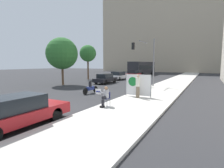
{
  "coord_description": "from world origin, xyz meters",
  "views": [
    {
      "loc": [
        8.1,
        -6.99,
        2.72
      ],
      "look_at": [
        0.98,
        6.04,
        1.02
      ],
      "focal_mm": 28.0,
      "sensor_mm": 36.0,
      "label": 1
    }
  ],
  "objects_px": {
    "city_bus_on_road": "(143,68)",
    "motorcycle_on_road": "(90,88)",
    "protest_banner": "(138,85)",
    "seated_protester": "(105,96)",
    "street_tree_near_curb": "(62,54)",
    "traffic_light_pole": "(146,55)",
    "car_on_road_nearest": "(105,79)",
    "car_on_road_distant": "(134,74)",
    "street_tree_midblock": "(88,54)",
    "car_on_road_midblock": "(119,76)",
    "jogger_on_sidewalk": "(138,86)",
    "parked_car_curbside": "(16,112)"
  },
  "relations": [
    {
      "from": "seated_protester",
      "to": "traffic_light_pole",
      "type": "xyz_separation_m",
      "value": [
        -1.15,
        11.36,
        3.05
      ]
    },
    {
      "from": "protest_banner",
      "to": "street_tree_midblock",
      "type": "relative_size",
      "value": 0.36
    },
    {
      "from": "protest_banner",
      "to": "motorcycle_on_road",
      "type": "height_order",
      "value": "protest_banner"
    },
    {
      "from": "seated_protester",
      "to": "street_tree_near_curb",
      "type": "distance_m",
      "value": 13.95
    },
    {
      "from": "car_on_road_distant",
      "to": "traffic_light_pole",
      "type": "bearing_deg",
      "value": -62.79
    },
    {
      "from": "traffic_light_pole",
      "to": "car_on_road_midblock",
      "type": "distance_m",
      "value": 10.23
    },
    {
      "from": "car_on_road_midblock",
      "to": "street_tree_near_curb",
      "type": "height_order",
      "value": "street_tree_near_curb"
    },
    {
      "from": "car_on_road_nearest",
      "to": "motorcycle_on_road",
      "type": "relative_size",
      "value": 1.88
    },
    {
      "from": "jogger_on_sidewalk",
      "to": "parked_car_curbside",
      "type": "bearing_deg",
      "value": 48.98
    },
    {
      "from": "car_on_road_distant",
      "to": "city_bus_on_road",
      "type": "height_order",
      "value": "city_bus_on_road"
    },
    {
      "from": "seated_protester",
      "to": "street_tree_midblock",
      "type": "xyz_separation_m",
      "value": [
        -13.12,
        16.07,
        3.76
      ]
    },
    {
      "from": "parked_car_curbside",
      "to": "seated_protester",
      "type": "bearing_deg",
      "value": 70.85
    },
    {
      "from": "protest_banner",
      "to": "city_bus_on_road",
      "type": "distance_m",
      "value": 28.47
    },
    {
      "from": "street_tree_near_curb",
      "to": "street_tree_midblock",
      "type": "bearing_deg",
      "value": 103.66
    },
    {
      "from": "car_on_road_distant",
      "to": "motorcycle_on_road",
      "type": "bearing_deg",
      "value": -79.82
    },
    {
      "from": "car_on_road_midblock",
      "to": "street_tree_midblock",
      "type": "height_order",
      "value": "street_tree_midblock"
    },
    {
      "from": "car_on_road_midblock",
      "to": "city_bus_on_road",
      "type": "bearing_deg",
      "value": 90.26
    },
    {
      "from": "motorcycle_on_road",
      "to": "street_tree_midblock",
      "type": "bearing_deg",
      "value": 127.15
    },
    {
      "from": "jogger_on_sidewalk",
      "to": "protest_banner",
      "type": "distance_m",
      "value": 0.42
    },
    {
      "from": "parked_car_curbside",
      "to": "car_on_road_nearest",
      "type": "xyz_separation_m",
      "value": [
        -5.53,
        16.71,
        -0.01
      ]
    },
    {
      "from": "car_on_road_nearest",
      "to": "car_on_road_distant",
      "type": "distance_m",
      "value": 11.86
    },
    {
      "from": "motorcycle_on_road",
      "to": "seated_protester",
      "type": "bearing_deg",
      "value": -45.31
    },
    {
      "from": "city_bus_on_road",
      "to": "protest_banner",
      "type": "bearing_deg",
      "value": -71.94
    },
    {
      "from": "jogger_on_sidewalk",
      "to": "car_on_road_nearest",
      "type": "bearing_deg",
      "value": -71.45
    },
    {
      "from": "jogger_on_sidewalk",
      "to": "car_on_road_distant",
      "type": "xyz_separation_m",
      "value": [
        -8.37,
        20.28,
        -0.3
      ]
    },
    {
      "from": "traffic_light_pole",
      "to": "parked_car_curbside",
      "type": "height_order",
      "value": "traffic_light_pole"
    },
    {
      "from": "traffic_light_pole",
      "to": "car_on_road_distant",
      "type": "xyz_separation_m",
      "value": [
        -6.44,
        12.52,
        -3.1
      ]
    },
    {
      "from": "seated_protester",
      "to": "car_on_road_nearest",
      "type": "relative_size",
      "value": 0.3
    },
    {
      "from": "seated_protester",
      "to": "protest_banner",
      "type": "relative_size",
      "value": 0.57
    },
    {
      "from": "parked_car_curbside",
      "to": "car_on_road_nearest",
      "type": "bearing_deg",
      "value": 108.32
    },
    {
      "from": "street_tree_near_curb",
      "to": "street_tree_midblock",
      "type": "distance_m",
      "value": 8.54
    },
    {
      "from": "jogger_on_sidewalk",
      "to": "car_on_road_distant",
      "type": "bearing_deg",
      "value": -92.34
    },
    {
      "from": "protest_banner",
      "to": "street_tree_near_curb",
      "type": "distance_m",
      "value": 12.7
    },
    {
      "from": "street_tree_midblock",
      "to": "car_on_road_distant",
      "type": "bearing_deg",
      "value": 54.72
    },
    {
      "from": "city_bus_on_road",
      "to": "motorcycle_on_road",
      "type": "distance_m",
      "value": 27.34
    },
    {
      "from": "car_on_road_distant",
      "to": "street_tree_midblock",
      "type": "bearing_deg",
      "value": -125.28
    },
    {
      "from": "parked_car_curbside",
      "to": "car_on_road_midblock",
      "type": "relative_size",
      "value": 0.98
    },
    {
      "from": "jogger_on_sidewalk",
      "to": "parked_car_curbside",
      "type": "relative_size",
      "value": 0.39
    },
    {
      "from": "car_on_road_nearest",
      "to": "street_tree_near_curb",
      "type": "height_order",
      "value": "street_tree_near_curb"
    },
    {
      "from": "protest_banner",
      "to": "car_on_road_midblock",
      "type": "xyz_separation_m",
      "value": [
        -8.76,
        14.17,
        -0.36
      ]
    },
    {
      "from": "jogger_on_sidewalk",
      "to": "protest_banner",
      "type": "xyz_separation_m",
      "value": [
        -0.14,
        0.4,
        0.02
      ]
    },
    {
      "from": "parked_car_curbside",
      "to": "street_tree_midblock",
      "type": "bearing_deg",
      "value": 118.98
    },
    {
      "from": "seated_protester",
      "to": "city_bus_on_road",
      "type": "relative_size",
      "value": 0.1
    },
    {
      "from": "traffic_light_pole",
      "to": "city_bus_on_road",
      "type": "distance_m",
      "value": 21.01
    },
    {
      "from": "seated_protester",
      "to": "city_bus_on_road",
      "type": "height_order",
      "value": "city_bus_on_road"
    },
    {
      "from": "street_tree_near_curb",
      "to": "car_on_road_distant",
      "type": "bearing_deg",
      "value": 77.68
    },
    {
      "from": "jogger_on_sidewalk",
      "to": "traffic_light_pole",
      "type": "relative_size",
      "value": 0.32
    },
    {
      "from": "traffic_light_pole",
      "to": "street_tree_near_curb",
      "type": "distance_m",
      "value": 10.58
    },
    {
      "from": "parked_car_curbside",
      "to": "street_tree_near_curb",
      "type": "distance_m",
      "value": 16.02
    },
    {
      "from": "parked_car_curbside",
      "to": "car_on_road_nearest",
      "type": "height_order",
      "value": "parked_car_curbside"
    }
  ]
}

